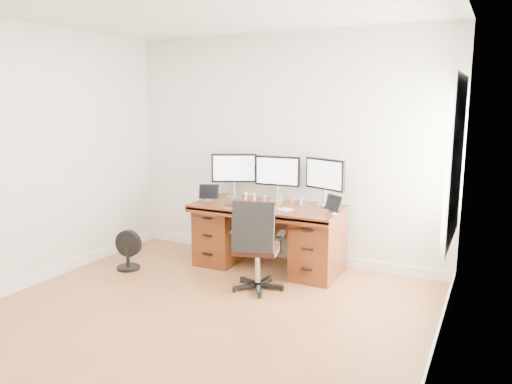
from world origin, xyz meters
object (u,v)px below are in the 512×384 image
at_px(office_chair, 257,261).
at_px(keyboard, 263,207).
at_px(desk, 269,234).
at_px(floor_fan, 128,251).
at_px(monitor_center, 277,173).

height_order(office_chair, keyboard, office_chair).
bearing_deg(office_chair, desk, 92.31).
bearing_deg(office_chair, keyboard, 96.38).
relative_size(desk, keyboard, 5.53).
bearing_deg(floor_fan, office_chair, -5.70).
bearing_deg(keyboard, floor_fan, -135.77).
bearing_deg(floor_fan, desk, 20.21).
distance_m(monitor_center, keyboard, 0.53).
relative_size(office_chair, monitor_center, 1.74).
bearing_deg(desk, keyboard, -87.79).
xyz_separation_m(desk, keyboard, (0.01, -0.18, 0.36)).
height_order(desk, floor_fan, desk).
distance_m(desk, floor_fan, 1.63).
height_order(desk, keyboard, keyboard).
bearing_deg(floor_fan, keyboard, 14.35).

